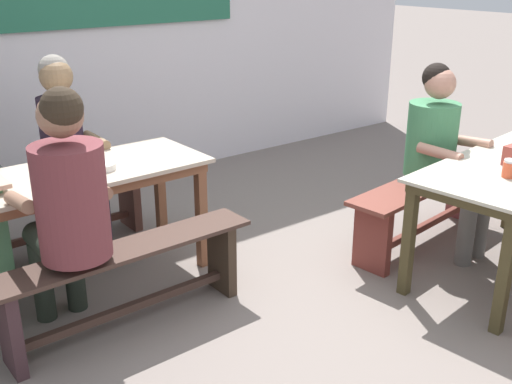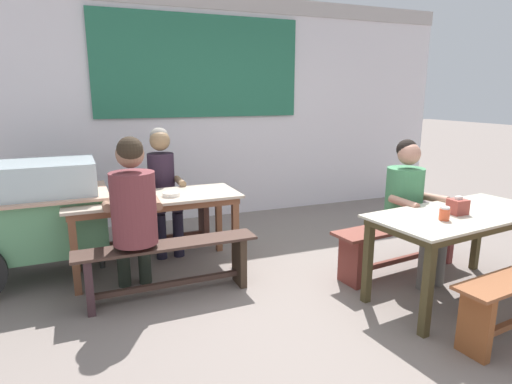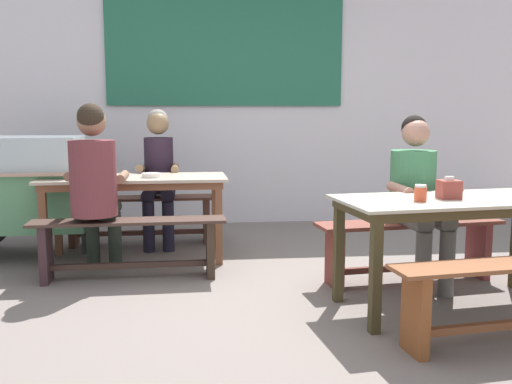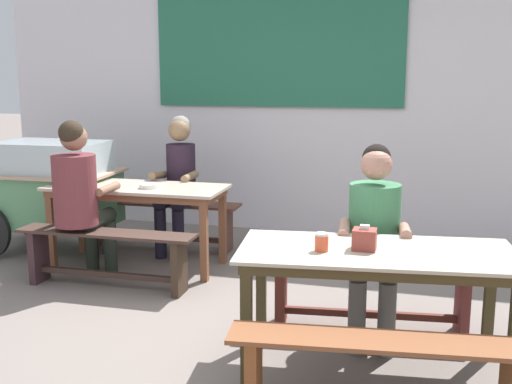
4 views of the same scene
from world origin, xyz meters
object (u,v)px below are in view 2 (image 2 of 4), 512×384
(bench_near_back, at_px, (400,240))
(bench_far_back, at_px, (146,222))
(dining_table_near, at_px, (460,222))
(dining_table_far, at_px, (154,204))
(person_center_facing, at_px, (163,182))
(person_left_back_turned, at_px, (133,209))
(tissue_box, at_px, (458,206))
(person_right_near_table, at_px, (410,200))
(soup_bowl, at_px, (171,194))
(condiment_jar, at_px, (444,214))
(bench_far_front, at_px, (169,263))
(food_cart, at_px, (36,210))

(bench_near_back, bearing_deg, bench_far_back, 145.36)
(dining_table_near, bearing_deg, dining_table_far, 146.17)
(bench_near_back, relative_size, person_center_facing, 1.11)
(dining_table_near, distance_m, bench_near_back, 0.69)
(person_left_back_turned, bearing_deg, tissue_box, -21.84)
(bench_far_back, xyz_separation_m, person_right_near_table, (2.17, -1.56, 0.41))
(dining_table_near, bearing_deg, soup_bowl, 145.67)
(dining_table_far, bearing_deg, condiment_jar, -39.70)
(bench_near_back, bearing_deg, condiment_jar, -107.34)
(bench_far_back, bearing_deg, bench_far_front, -88.66)
(soup_bowl, bearing_deg, tissue_box, -35.56)
(soup_bowl, bearing_deg, dining_table_near, -34.33)
(bench_near_back, relative_size, soup_bowl, 9.10)
(dining_table_far, xyz_separation_m, bench_far_front, (0.01, -0.60, -0.35))
(tissue_box, height_order, condiment_jar, tissue_box)
(food_cart, relative_size, soup_bowl, 9.60)
(bench_near_back, xyz_separation_m, person_center_facing, (-1.97, 1.42, 0.44))
(dining_table_far, relative_size, bench_far_back, 1.04)
(person_left_back_turned, height_order, person_center_facing, person_left_back_turned)
(bench_far_back, bearing_deg, person_left_back_turned, -100.93)
(bench_near_back, xyz_separation_m, person_left_back_turned, (-2.38, 0.34, 0.46))
(dining_table_far, relative_size, tissue_box, 11.24)
(dining_table_far, relative_size, bench_far_front, 1.07)
(bench_far_front, xyz_separation_m, bench_near_back, (2.13, -0.28, 0.01))
(tissue_box, xyz_separation_m, condiment_jar, (-0.23, -0.09, -0.01))
(person_left_back_turned, bearing_deg, bench_near_back, -8.12)
(person_left_back_turned, relative_size, person_center_facing, 1.03)
(food_cart, bearing_deg, person_right_near_table, -20.61)
(food_cart, bearing_deg, condiment_jar, -31.91)
(person_left_back_turned, relative_size, person_right_near_table, 1.07)
(person_left_back_turned, height_order, soup_bowl, person_left_back_turned)
(dining_table_far, height_order, tissue_box, tissue_box)
(bench_near_back, bearing_deg, bench_far_front, 172.41)
(bench_far_front, distance_m, food_cart, 1.36)
(dining_table_near, bearing_deg, bench_near_back, 97.03)
(bench_far_front, xyz_separation_m, person_left_back_turned, (-0.25, 0.06, 0.47))
(dining_table_far, bearing_deg, person_left_back_turned, -113.36)
(bench_far_front, relative_size, soup_bowl, 9.25)
(condiment_jar, bearing_deg, bench_far_back, 131.36)
(condiment_jar, bearing_deg, tissue_box, 22.11)
(tissue_box, xyz_separation_m, soup_bowl, (-2.00, 1.43, -0.04))
(bench_far_front, distance_m, bench_near_back, 2.15)
(bench_far_back, relative_size, food_cart, 0.99)
(dining_table_near, relative_size, bench_near_back, 1.11)
(bench_far_front, xyz_separation_m, person_right_near_table, (2.14, -0.36, 0.42))
(food_cart, xyz_separation_m, person_left_back_turned, (0.77, -0.78, 0.14))
(dining_table_near, distance_m, condiment_jar, 0.34)
(dining_table_near, distance_m, person_right_near_table, 0.53)
(bench_near_back, height_order, soup_bowl, soup_bowl)
(person_left_back_turned, bearing_deg, dining_table_far, 66.64)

